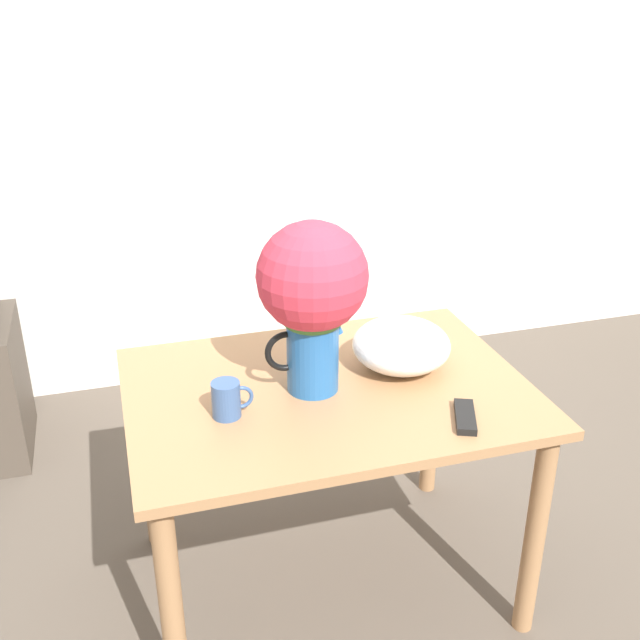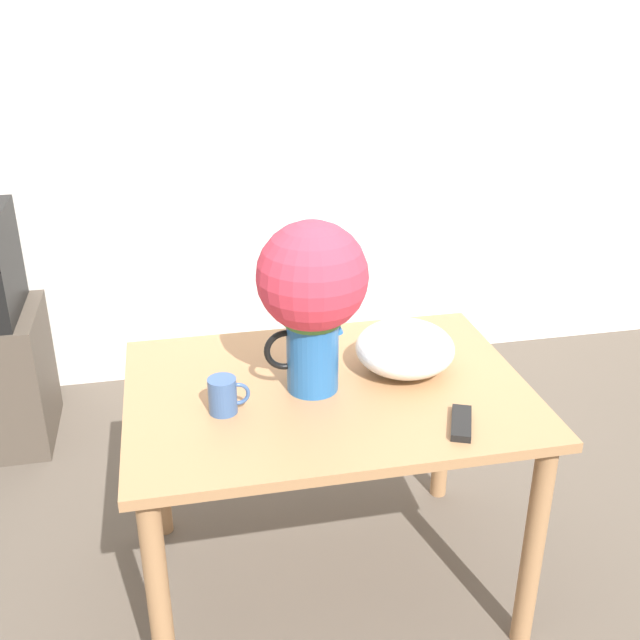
# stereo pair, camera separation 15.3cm
# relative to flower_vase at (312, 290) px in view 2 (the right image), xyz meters

# --- Properties ---
(ground_plane) EXTENTS (12.00, 12.00, 0.00)m
(ground_plane) POSITION_rel_flower_vase_xyz_m (0.16, -0.23, -1.04)
(ground_plane) COLOR brown
(wall_back) EXTENTS (8.00, 0.05, 2.60)m
(wall_back) POSITION_rel_flower_vase_xyz_m (0.16, 1.55, 0.26)
(wall_back) COLOR silver
(wall_back) RESTS_ON ground_plane
(table) EXTENTS (1.16, 0.84, 0.73)m
(table) POSITION_rel_flower_vase_xyz_m (0.04, -0.00, -0.41)
(table) COLOR #A3754C
(table) RESTS_ON ground_plane
(flower_vase) EXTENTS (0.31, 0.31, 0.50)m
(flower_vase) POSITION_rel_flower_vase_xyz_m (0.00, 0.00, 0.00)
(flower_vase) COLOR #235B9E
(flower_vase) RESTS_ON table
(coffee_mug) EXTENTS (0.11, 0.08, 0.10)m
(coffee_mug) POSITION_rel_flower_vase_xyz_m (-0.26, -0.08, -0.25)
(coffee_mug) COLOR #385689
(coffee_mug) RESTS_ON table
(white_bowl) EXTENTS (0.30, 0.30, 0.15)m
(white_bowl) POSITION_rel_flower_vase_xyz_m (0.29, 0.05, -0.23)
(white_bowl) COLOR white
(white_bowl) RESTS_ON table
(remote_control) EXTENTS (0.11, 0.17, 0.02)m
(remote_control) POSITION_rel_flower_vase_xyz_m (0.34, -0.28, -0.30)
(remote_control) COLOR black
(remote_control) RESTS_ON table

